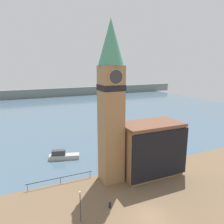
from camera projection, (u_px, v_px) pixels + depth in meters
ground_plane at (151, 216)px, 28.20m from camera, size 160.00×160.00×0.00m
water at (54, 110)px, 93.30m from camera, size 160.00×120.00×0.00m
far_shoreline at (42, 93)px, 128.43m from camera, size 180.00×3.00×5.00m
pier_railing at (60, 178)px, 35.76m from camera, size 10.82×0.08×1.09m
clock_tower at (111, 100)px, 34.25m from camera, size 3.93×3.93×25.88m
pier_building at (151, 149)px, 38.33m from camera, size 10.77×6.28×9.39m
boat_near at (63, 156)px, 45.25m from camera, size 6.38×3.37×1.92m
mooring_bollard_near at (110, 205)px, 29.82m from camera, size 0.37×0.37×0.83m
lamp_post at (80, 201)px, 26.62m from camera, size 0.32×0.32×4.26m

